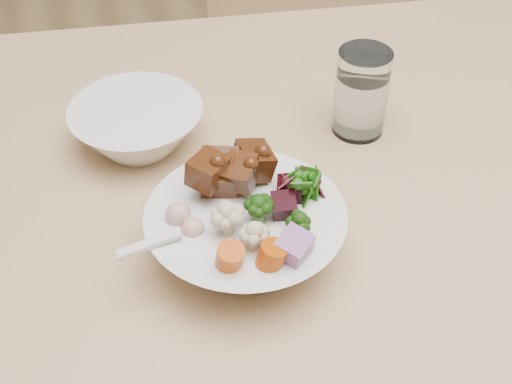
# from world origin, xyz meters

# --- Properties ---
(dining_table) EXTENTS (1.73, 1.11, 0.76)m
(dining_table) POSITION_xyz_m (-0.00, 0.05, 0.68)
(dining_table) COLOR tan
(dining_table) RESTS_ON ground
(chair_far) EXTENTS (0.59, 0.59, 0.97)m
(chair_far) POSITION_xyz_m (0.02, 0.71, 0.54)
(chair_far) COLOR tan
(chair_far) RESTS_ON ground
(food_bowl) EXTENTS (0.19, 0.19, 0.10)m
(food_bowl) POSITION_xyz_m (-0.30, 0.07, 0.79)
(food_bowl) COLOR white
(food_bowl) RESTS_ON dining_table
(soup_spoon) EXTENTS (0.08, 0.03, 0.02)m
(soup_spoon) POSITION_xyz_m (-0.36, 0.06, 0.82)
(soup_spoon) COLOR white
(soup_spoon) RESTS_ON food_bowl
(water_glass) EXTENTS (0.06, 0.06, 0.10)m
(water_glass) POSITION_xyz_m (-0.12, 0.23, 0.81)
(water_glass) COLOR white
(water_glass) RESTS_ON dining_table
(side_bowl) EXTENTS (0.15, 0.15, 0.05)m
(side_bowl) POSITION_xyz_m (-0.37, 0.27, 0.79)
(side_bowl) COLOR white
(side_bowl) RESTS_ON dining_table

